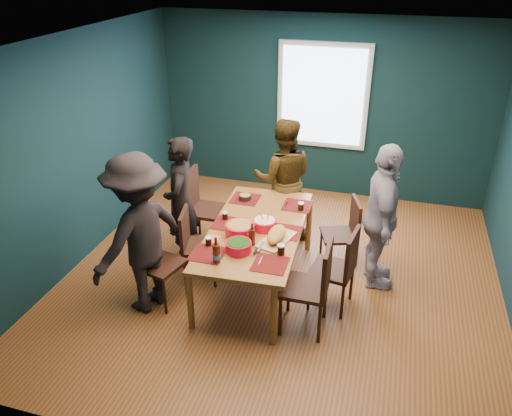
# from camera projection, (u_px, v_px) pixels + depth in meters

# --- Properties ---
(room) EXTENTS (5.01, 5.01, 2.71)m
(room) POSITION_uv_depth(u_px,v_px,m) (290.00, 163.00, 5.56)
(room) COLOR #97602C
(room) RESTS_ON ground
(dining_table) EXTENTS (1.09, 2.03, 0.75)m
(dining_table) POSITION_uv_depth(u_px,v_px,m) (256.00, 233.00, 5.54)
(dining_table) COLOR brown
(dining_table) RESTS_ON floor
(chair_left_far) EXTENTS (0.47, 0.47, 1.03)m
(chair_left_far) POSITION_uv_depth(u_px,v_px,m) (199.00, 202.00, 6.39)
(chair_left_far) COLOR black
(chair_left_far) RESTS_ON floor
(chair_left_mid) EXTENTS (0.48, 0.48, 0.89)m
(chair_left_mid) POSITION_uv_depth(u_px,v_px,m) (194.00, 240.00, 5.72)
(chair_left_mid) COLOR black
(chair_left_mid) RESTS_ON floor
(chair_left_near) EXTENTS (0.52, 0.52, 0.95)m
(chair_left_near) POSITION_uv_depth(u_px,v_px,m) (153.00, 255.00, 5.39)
(chair_left_near) COLOR black
(chair_left_near) RESTS_ON floor
(chair_right_far) EXTENTS (0.51, 0.51, 0.89)m
(chair_right_far) POSITION_uv_depth(u_px,v_px,m) (346.00, 229.00, 5.96)
(chair_right_far) COLOR black
(chair_right_far) RESTS_ON floor
(chair_right_mid) EXTENTS (0.49, 0.49, 0.95)m
(chair_right_mid) POSITION_uv_depth(u_px,v_px,m) (341.00, 264.00, 5.22)
(chair_right_mid) COLOR black
(chair_right_mid) RESTS_ON floor
(chair_right_near) EXTENTS (0.46, 0.46, 1.02)m
(chair_right_near) POSITION_uv_depth(u_px,v_px,m) (315.00, 281.00, 4.90)
(chair_right_near) COLOR black
(chair_right_near) RESTS_ON floor
(person_far_left) EXTENTS (0.53, 0.67, 1.62)m
(person_far_left) POSITION_uv_depth(u_px,v_px,m) (181.00, 202.00, 5.92)
(person_far_left) COLOR black
(person_far_left) RESTS_ON floor
(person_back) EXTENTS (0.91, 0.78, 1.64)m
(person_back) POSITION_uv_depth(u_px,v_px,m) (283.00, 179.00, 6.49)
(person_back) COLOR black
(person_back) RESTS_ON floor
(person_right) EXTENTS (0.57, 1.06, 1.71)m
(person_right) POSITION_uv_depth(u_px,v_px,m) (382.00, 218.00, 5.49)
(person_right) COLOR white
(person_right) RESTS_ON floor
(person_near_left) EXTENTS (1.05, 1.31, 1.77)m
(person_near_left) POSITION_uv_depth(u_px,v_px,m) (140.00, 235.00, 5.11)
(person_near_left) COLOR black
(person_near_left) RESTS_ON floor
(bowl_salad) EXTENTS (0.32, 0.32, 0.13)m
(bowl_salad) POSITION_uv_depth(u_px,v_px,m) (240.00, 229.00, 5.34)
(bowl_salad) COLOR red
(bowl_salad) RESTS_ON dining_table
(bowl_dumpling) EXTENTS (0.26, 0.26, 0.24)m
(bowl_dumpling) POSITION_uv_depth(u_px,v_px,m) (265.00, 224.00, 5.47)
(bowl_dumpling) COLOR red
(bowl_dumpling) RESTS_ON dining_table
(bowl_herbs) EXTENTS (0.26, 0.26, 0.12)m
(bowl_herbs) POSITION_uv_depth(u_px,v_px,m) (239.00, 246.00, 5.05)
(bowl_herbs) COLOR red
(bowl_herbs) RESTS_ON dining_table
(cutting_board) EXTENTS (0.37, 0.62, 0.13)m
(cutting_board) POSITION_uv_depth(u_px,v_px,m) (276.00, 236.00, 5.24)
(cutting_board) COLOR #D6B573
(cutting_board) RESTS_ON dining_table
(small_bowl) EXTENTS (0.16, 0.16, 0.07)m
(small_bowl) POSITION_uv_depth(u_px,v_px,m) (245.00, 197.00, 6.10)
(small_bowl) COLOR black
(small_bowl) RESTS_ON dining_table
(beer_bottle_a) EXTENTS (0.08, 0.08, 0.28)m
(beer_bottle_a) POSITION_uv_depth(u_px,v_px,m) (216.00, 254.00, 4.86)
(beer_bottle_a) COLOR #40170B
(beer_bottle_a) RESTS_ON dining_table
(beer_bottle_b) EXTENTS (0.06, 0.06, 0.25)m
(beer_bottle_b) POSITION_uv_depth(u_px,v_px,m) (252.00, 237.00, 5.15)
(beer_bottle_b) COLOR #40170B
(beer_bottle_b) RESTS_ON dining_table
(cola_glass_a) EXTENTS (0.07, 0.07, 0.10)m
(cola_glass_a) POSITION_uv_depth(u_px,v_px,m) (209.00, 241.00, 5.16)
(cola_glass_a) COLOR black
(cola_glass_a) RESTS_ON dining_table
(cola_glass_b) EXTENTS (0.08, 0.08, 0.11)m
(cola_glass_b) POSITION_uv_depth(u_px,v_px,m) (281.00, 249.00, 5.00)
(cola_glass_b) COLOR black
(cola_glass_b) RESTS_ON dining_table
(cola_glass_c) EXTENTS (0.07, 0.07, 0.10)m
(cola_glass_c) POSITION_uv_depth(u_px,v_px,m) (301.00, 206.00, 5.85)
(cola_glass_c) COLOR black
(cola_glass_c) RESTS_ON dining_table
(cola_glass_d) EXTENTS (0.07, 0.07, 0.09)m
(cola_glass_d) POSITION_uv_depth(u_px,v_px,m) (225.00, 215.00, 5.65)
(cola_glass_d) COLOR black
(cola_glass_d) RESTS_ON dining_table
(napkin_a) EXTENTS (0.15, 0.15, 0.00)m
(napkin_a) POSITION_uv_depth(u_px,v_px,m) (285.00, 230.00, 5.45)
(napkin_a) COLOR #E46560
(napkin_a) RESTS_ON dining_table
(napkin_b) EXTENTS (0.15, 0.15, 0.00)m
(napkin_b) POSITION_uv_depth(u_px,v_px,m) (212.00, 239.00, 5.30)
(napkin_b) COLOR #E46560
(napkin_b) RESTS_ON dining_table
(napkin_c) EXTENTS (0.14, 0.14, 0.00)m
(napkin_c) POSITION_uv_depth(u_px,v_px,m) (269.00, 265.00, 4.86)
(napkin_c) COLOR #E46560
(napkin_c) RESTS_ON dining_table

